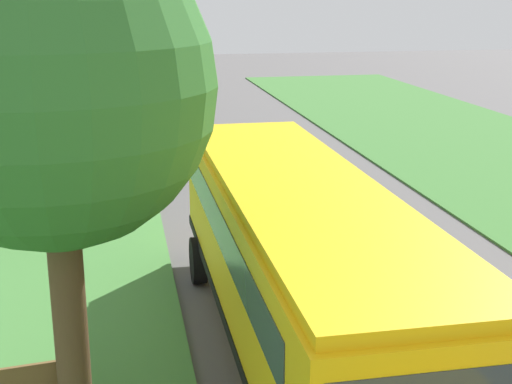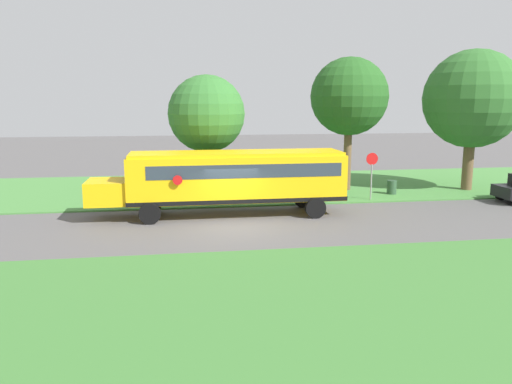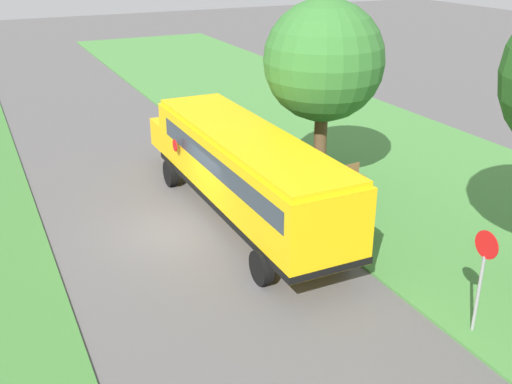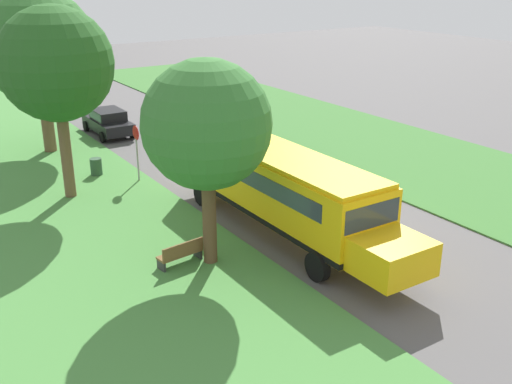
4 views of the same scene
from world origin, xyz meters
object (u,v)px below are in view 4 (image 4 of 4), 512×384
Objects in this scene: school_bus at (280,184)px; oak_tree_roadside_mid at (53,67)px; park_bench at (181,254)px; trash_bin at (96,167)px; car_black_nearest at (108,121)px; oak_tree_beside_bus at (205,127)px; oak_tree_far_end at (37,47)px; stop_sign at (137,147)px.

school_bus is 1.51× the size of oak_tree_roadside_mid.
trash_bin is (0.74, 10.69, -0.02)m from park_bench.
park_bench is at bearing -81.05° from oak_tree_roadside_mid.
car_black_nearest is 18.17m from park_bench.
oak_tree_beside_bus is 7.80× the size of trash_bin.
school_bus is 10.87m from trash_bin.
oak_tree_far_end reaches higher than oak_tree_roadside_mid.
car_black_nearest is at bearing 78.60° from stop_sign.
car_black_nearest is at bearing 60.38° from oak_tree_roadside_mid.
park_bench is (0.04, -16.08, -5.22)m from oak_tree_far_end.
oak_tree_far_end is at bearing 93.17° from oak_tree_beside_bus.
oak_tree_far_end reaches higher than park_bench.
oak_tree_roadside_mid is at bearing -119.62° from car_black_nearest.
oak_tree_beside_bus reaches higher than stop_sign.
oak_tree_far_end reaches higher than car_black_nearest.
oak_tree_beside_bus is 11.90m from trash_bin.
stop_sign is 3.04× the size of trash_bin.
school_bus is 8.54m from stop_sign.
car_black_nearest is at bearing 80.34° from oak_tree_beside_bus.
oak_tree_roadside_mid reaches higher than trash_bin.
trash_bin is (0.78, -5.39, -5.25)m from oak_tree_far_end.
oak_tree_roadside_mid reaches higher than school_bus.
car_black_nearest is 0.53× the size of oak_tree_roadside_mid.
oak_tree_roadside_mid reaches higher than park_bench.
school_bus reaches higher than stop_sign.
trash_bin is (-1.41, 1.88, -1.29)m from stop_sign.
school_bus is at bearing -53.25° from oak_tree_roadside_mid.
trash_bin is (-3.78, 10.08, -1.47)m from school_bus.
oak_tree_far_end reaches higher than oak_tree_beside_bus.
oak_tree_far_end is at bearing 106.77° from stop_sign.
oak_tree_beside_bus is 0.81× the size of oak_tree_far_end.
oak_tree_beside_bus is at bearing -89.31° from trash_bin.
stop_sign is (2.19, -7.27, -3.96)m from oak_tree_far_end.
park_bench reaches higher than trash_bin.
school_bus is at bearing -88.09° from car_black_nearest.
trash_bin is (-0.13, 11.06, -4.40)m from oak_tree_beside_bus.
park_bench is 10.71m from trash_bin.
trash_bin is at bearing 90.69° from oak_tree_beside_bus.
car_black_nearest is at bearing 77.43° from park_bench.
stop_sign is (3.48, 0.36, -4.03)m from oak_tree_roadside_mid.
school_bus is at bearing -69.43° from trash_bin.
school_bus reaches higher than trash_bin.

